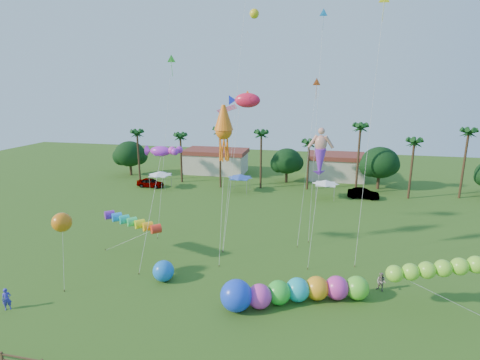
% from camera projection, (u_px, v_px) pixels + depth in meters
% --- Properties ---
extents(ground, '(160.00, 160.00, 0.00)m').
position_uv_depth(ground, '(210.00, 333.00, 27.12)').
color(ground, '#285116').
rests_on(ground, ground).
extents(tree_line, '(69.46, 8.91, 11.00)m').
position_uv_depth(tree_line, '(301.00, 161.00, 66.95)').
color(tree_line, '#3A2819').
rests_on(tree_line, ground).
extents(buildings_row, '(35.00, 7.00, 4.00)m').
position_uv_depth(buildings_row, '(269.00, 165.00, 74.60)').
color(buildings_row, beige).
rests_on(buildings_row, ground).
extents(tent_row, '(31.00, 4.00, 0.60)m').
position_uv_depth(tent_row, '(239.00, 177.00, 62.10)').
color(tent_row, white).
rests_on(tent_row, ground).
extents(car_a, '(4.80, 2.09, 1.61)m').
position_uv_depth(car_a, '(150.00, 183.00, 66.05)').
color(car_a, '#4C4C54').
rests_on(car_a, ground).
extents(car_b, '(4.99, 2.17, 1.59)m').
position_uv_depth(car_b, '(363.00, 194.00, 59.38)').
color(car_b, '#4C4C54').
rests_on(car_b, ground).
extents(spectator_a, '(0.79, 0.76, 1.83)m').
position_uv_depth(spectator_a, '(7.00, 299.00, 29.78)').
color(spectator_a, '#3633B3').
rests_on(spectator_a, ground).
extents(spectator_b, '(1.03, 0.98, 1.68)m').
position_uv_depth(spectator_b, '(381.00, 282.00, 32.54)').
color(spectator_b, gray).
rests_on(spectator_b, ground).
extents(caterpillar_inflatable, '(12.17, 6.47, 2.56)m').
position_uv_depth(caterpillar_inflatable, '(290.00, 292.00, 30.57)').
color(caterpillar_inflatable, '#E03AAF').
rests_on(caterpillar_inflatable, ground).
extents(blue_ball, '(1.94, 1.94, 1.94)m').
position_uv_depth(blue_ball, '(163.00, 271.00, 34.20)').
color(blue_ball, blue).
rests_on(blue_ball, ground).
extents(rainbow_tube, '(8.17, 4.31, 4.04)m').
position_uv_depth(rainbow_tube, '(140.00, 228.00, 37.62)').
color(rainbow_tube, '#F8311B').
rests_on(rainbow_tube, ground).
extents(green_worm, '(10.58, 3.47, 3.78)m').
position_uv_depth(green_worm, '(395.00, 274.00, 29.60)').
color(green_worm, '#85E031').
rests_on(green_worm, ground).
extents(orange_ball_kite, '(2.07, 2.20, 6.82)m').
position_uv_depth(orange_ball_kite, '(62.00, 222.00, 32.26)').
color(orange_ball_kite, orange).
rests_on(orange_ball_kite, ground).
extents(merman_kite, '(2.28, 4.05, 13.10)m').
position_uv_depth(merman_kite, '(320.00, 155.00, 36.62)').
color(merman_kite, tan).
rests_on(merman_kite, ground).
extents(fish_kite, '(4.46, 6.55, 16.76)m').
position_uv_depth(fish_kite, '(247.00, 100.00, 41.21)').
color(fish_kite, '#EE1A3D').
rests_on(fish_kite, ground).
extents(squid_kite, '(2.11, 4.93, 15.71)m').
position_uv_depth(squid_kite, '(224.00, 131.00, 37.63)').
color(squid_kite, orange).
rests_on(squid_kite, ground).
extents(lobster_kite, '(4.24, 6.53, 11.82)m').
position_uv_depth(lobster_kite, '(161.00, 151.00, 37.25)').
color(lobster_kite, '#B52AD4').
rests_on(lobster_kite, ground).
extents(delta_kite_red, '(1.73, 4.76, 18.27)m').
position_uv_depth(delta_kite_red, '(316.00, 87.00, 41.13)').
color(delta_kite_red, '#E25119').
rests_on(delta_kite_red, ground).
extents(delta_kite_yellow, '(1.62, 3.34, 25.58)m').
position_uv_depth(delta_kite_yellow, '(383.00, 7.00, 33.78)').
color(delta_kite_yellow, yellow).
rests_on(delta_kite_yellow, ground).
extents(delta_kite_green, '(1.59, 4.48, 20.86)m').
position_uv_depth(delta_kite_green, '(171.00, 64.00, 42.59)').
color(delta_kite_green, '#40D732').
rests_on(delta_kite_green, ground).
extents(delta_kite_blue, '(1.05, 5.22, 25.70)m').
position_uv_depth(delta_kite_blue, '(323.00, 21.00, 41.35)').
color(delta_kite_blue, '#167ECB').
rests_on(delta_kite_blue, ground).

